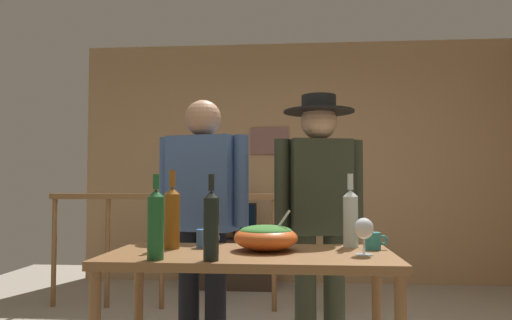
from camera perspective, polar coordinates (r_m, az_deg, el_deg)
The scene contains 16 objects.
back_wall at distance 5.49m, azimuth 5.23°, elevation -0.19°, with size 4.99×0.10×2.72m, color tan.
framed_picture at distance 5.45m, azimuth 1.61°, elevation 2.31°, with size 0.43×0.03×0.31m, color #83554E.
stair_railing at distance 4.26m, azimuth -2.17°, elevation -9.02°, with size 2.60×0.10×1.07m.
tv_console at distance 5.24m, azimuth -2.66°, elevation -12.19°, with size 0.90×0.40×0.51m, color #38281E.
flat_screen_tv at distance 5.16m, azimuth -2.70°, elevation -6.89°, with size 0.49×0.12×0.39m.
serving_table at distance 2.31m, azimuth -0.69°, elevation -13.17°, with size 1.34×0.65×0.79m.
salad_bowl at distance 2.34m, azimuth 1.19°, elevation -9.08°, with size 0.31×0.31×0.20m.
wine_glass at distance 2.24m, azimuth 12.77°, elevation -8.14°, with size 0.09×0.09×0.17m.
wine_bottle_clear at distance 2.51m, azimuth 11.24°, elevation -6.68°, with size 0.08×0.08×0.38m.
wine_bottle_amber at distance 2.43m, azimuth -10.00°, elevation -6.65°, with size 0.08×0.08×0.39m.
wine_bottle_green at distance 2.11m, azimuth -11.89°, elevation -7.38°, with size 0.07×0.07×0.37m.
wine_bottle_dark at distance 2.04m, azimuth -5.38°, elevation -7.65°, with size 0.07×0.07×0.36m.
mug_blue at distance 2.47m, azimuth -6.09°, elevation -9.30°, with size 0.12×0.08×0.09m.
mug_teal at distance 2.45m, azimuth 13.80°, elevation -9.37°, with size 0.12×0.08×0.08m.
person_standing_left at distance 2.99m, azimuth -6.40°, elevation -5.56°, with size 0.59×0.31×1.64m.
person_standing_right at distance 2.93m, azimuth 7.58°, elevation -5.33°, with size 0.54×0.43×1.65m.
Camera 1 is at (-0.06, -2.70, 1.12)m, focal length 33.49 mm.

